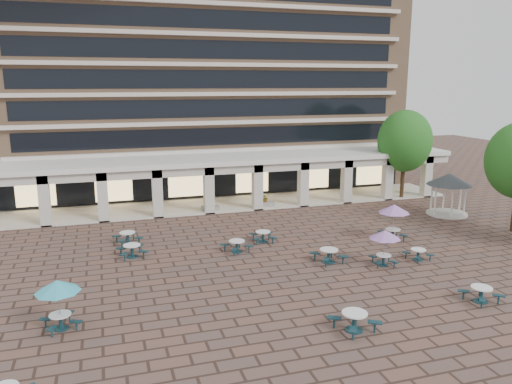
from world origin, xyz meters
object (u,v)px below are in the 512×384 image
picnic_table_2 (481,293)px  planter_right (266,202)px  gazebo (449,184)px  picnic_table_1 (354,320)px  planter_left (210,206)px

picnic_table_2 → planter_right: bearing=93.6°
picnic_table_2 → gazebo: gazebo is taller
picnic_table_1 → planter_left: planter_left is taller
planter_left → planter_right: 4.93m
planter_left → planter_right: (4.93, 0.00, -0.01)m
picnic_table_1 → gazebo: gazebo is taller
gazebo → planter_right: gazebo is taller
gazebo → planter_left: size_ratio=2.46×
picnic_table_1 → planter_left: (-1.71, 22.26, -0.02)m
planter_left → planter_right: size_ratio=1.00×
picnic_table_1 → gazebo: 23.01m
picnic_table_1 → planter_left: size_ratio=1.48×
picnic_table_2 → planter_left: (-9.17, 21.48, 0.03)m
gazebo → planter_left: (-18.56, 6.73, -2.09)m
picnic_table_2 → picnic_table_1: bearing=178.4°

